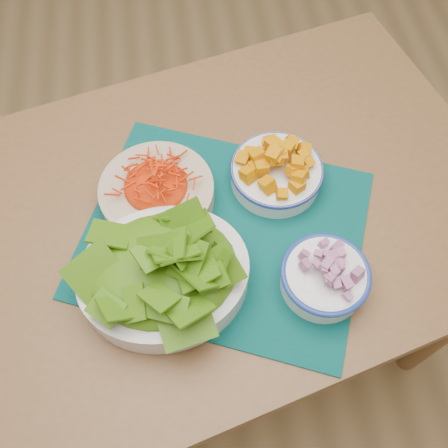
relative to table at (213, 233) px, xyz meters
name	(u,v)px	position (x,y,z in m)	size (l,w,h in m)	color
ground	(127,271)	(-0.28, 0.24, -0.64)	(4.00, 4.00, 0.00)	#9E7B4C
table	(213,233)	(0.00, 0.00, 0.00)	(1.28, 1.01, 0.75)	brown
placemat	(224,232)	(0.01, -0.06, 0.11)	(0.50, 0.41, 0.00)	#01302F
carrot_bowl	(156,190)	(-0.10, 0.03, 0.15)	(0.23, 0.23, 0.08)	#CAB496
squash_bowl	(277,168)	(0.13, 0.04, 0.15)	(0.20, 0.20, 0.09)	white
lettuce_bowl	(163,270)	(-0.10, -0.15, 0.17)	(0.31, 0.27, 0.13)	silver
onion_bowl	(325,276)	(0.17, -0.18, 0.15)	(0.16, 0.16, 0.08)	white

